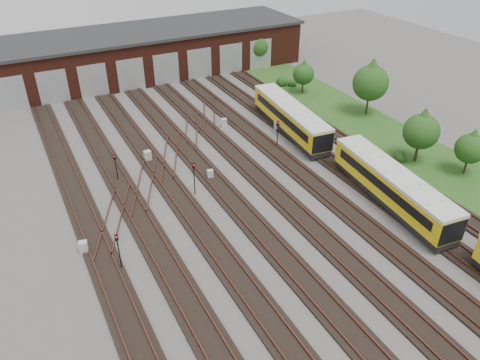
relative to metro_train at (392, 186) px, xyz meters
name	(u,v)px	position (x,y,z in m)	size (l,w,h in m)	color
ground	(275,219)	(-10.00, 2.71, -1.83)	(120.00, 120.00, 0.00)	#4D4A47
track_network	(270,215)	(-10.17, 3.30, -1.72)	(30.40, 70.00, 0.33)	black
maintenance_shed	(132,54)	(-10.01, 42.69, 1.38)	(51.00, 12.50, 6.35)	#491D12
grass_verge	(371,127)	(9.00, 12.71, -1.80)	(8.00, 55.00, 0.05)	#26511B
metro_train	(392,186)	(0.00, 0.00, 0.00)	(3.97, 46.34, 2.93)	black
signal_mast_0	(118,248)	(-22.99, 2.65, 0.19)	(0.26, 0.24, 3.17)	black
signal_mast_1	(116,164)	(-19.98, 14.79, -0.03)	(0.27, 0.25, 2.78)	black
signal_mast_2	(194,175)	(-14.45, 9.25, 0.22)	(0.26, 0.24, 3.22)	black
signal_mast_3	(278,131)	(-3.26, 13.40, 0.18)	(0.30, 0.28, 3.12)	black
relay_cabinet_0	(84,247)	(-25.00, 5.76, -1.31)	(0.62, 0.51, 1.03)	#B7BBBD
relay_cabinet_1	(148,156)	(-16.30, 17.04, -1.26)	(0.68, 0.57, 1.14)	#B7BBBD
relay_cabinet_2	(210,174)	(-12.10, 11.07, -1.37)	(0.55, 0.46, 0.91)	#B7BBBD
relay_cabinet_3	(224,123)	(-5.99, 20.62, -1.31)	(0.63, 0.52, 1.04)	#B7BBBD
relay_cabinet_4	(277,126)	(-0.97, 17.22, -1.35)	(0.57, 0.48, 0.95)	#B7BBBD
tree_0	(257,43)	(7.97, 37.71, 1.77)	(3.38, 3.38, 5.61)	#352818
tree_1	(304,72)	(8.00, 25.27, 1.15)	(2.80, 2.80, 4.64)	#352818
tree_2	(371,79)	(10.99, 15.86, 2.68)	(4.23, 4.23, 7.01)	#352818
tree_3	(422,127)	(7.65, 4.52, 1.91)	(3.52, 3.52, 5.83)	#352818
tree_4	(472,145)	(10.02, 0.52, 1.25)	(2.89, 2.89, 4.79)	#352818
bush_0	(400,155)	(6.24, 5.31, -1.19)	(1.29, 1.29, 1.29)	#174212
bush_1	(282,80)	(7.09, 28.96, -1.02)	(1.62, 1.62, 1.62)	#174212
bush_2	(293,82)	(8.28, 28.10, -1.22)	(1.22, 1.22, 1.22)	#174212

